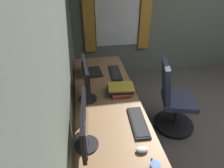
{
  "coord_description": "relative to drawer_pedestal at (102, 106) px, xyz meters",
  "views": [
    {
      "loc": [
        -1.38,
        2.16,
        2.01
      ],
      "look_at": [
        0.25,
        1.89,
        0.95
      ],
      "focal_mm": 30.44,
      "sensor_mm": 36.0,
      "label": 1
    }
  ],
  "objects": [
    {
      "name": "window_panel",
      "position": [
        1.44,
        -0.49,
        0.9
      ],
      "size": [
        0.02,
        0.8,
        1.19
      ],
      "primitive_type": "cube",
      "color": "white"
    },
    {
      "name": "desk",
      "position": [
        -0.41,
        -0.03,
        0.32
      ],
      "size": [
        2.32,
        0.71,
        0.73
      ],
      "color": "#936D47",
      "rests_on": "ground"
    },
    {
      "name": "curtain_near",
      "position": [
        1.41,
        -1.01,
        0.9
      ],
      "size": [
        0.05,
        0.2,
        1.35
      ],
      "primitive_type": "cube",
      "color": "gold"
    },
    {
      "name": "wall_back",
      "position": [
        -0.66,
        0.4,
        0.95
      ],
      "size": [
        4.82,
        0.1,
        2.6
      ],
      "primitive_type": "cube",
      "color": "slate",
      "rests_on": "ground"
    },
    {
      "name": "wall_right",
      "position": [
        1.5,
        -1.97,
        0.95
      ],
      "size": [
        0.1,
        5.23,
        2.6
      ],
      "primitive_type": "cube",
      "color": "slate",
      "rests_on": "ground"
    },
    {
      "name": "curtain_far",
      "position": [
        1.41,
        0.03,
        0.9
      ],
      "size": [
        0.05,
        0.2,
        1.35
      ],
      "primitive_type": "cube",
      "color": "gold"
    },
    {
      "name": "coffee_mug",
      "position": [
        -1.29,
        -0.24,
        0.43
      ],
      "size": [
        0.11,
        0.07,
        0.09
      ],
      "color": "#335193",
      "rests_on": "desk"
    },
    {
      "name": "mouse_main",
      "position": [
        -1.1,
        -0.21,
        0.4
      ],
      "size": [
        0.06,
        0.1,
        0.03
      ],
      "primitive_type": "ellipsoid",
      "color": "silver",
      "rests_on": "desk"
    },
    {
      "name": "book_stack_near",
      "position": [
        -0.28,
        -0.2,
        0.43
      ],
      "size": [
        0.26,
        0.33,
        0.09
      ],
      "color": "beige",
      "rests_on": "desk"
    },
    {
      "name": "drawer_pedestal",
      "position": [
        0.0,
        0.0,
        0.0
      ],
      "size": [
        0.4,
        0.51,
        0.69
      ],
      "color": "#936D47",
      "rests_on": "ground"
    },
    {
      "name": "office_chair",
      "position": [
        -0.18,
        -0.95,
        0.11
      ],
      "size": [
        0.56,
        0.6,
        0.97
      ],
      "color": "#383D56",
      "rests_on": "ground"
    },
    {
      "name": "monitor_secondary",
      "position": [
        -0.96,
        0.23,
        0.62
      ],
      "size": [
        0.54,
        0.2,
        0.4
      ],
      "color": "black",
      "rests_on": "desk"
    },
    {
      "name": "keyboard_main",
      "position": [
        0.19,
        -0.22,
        0.39
      ],
      "size": [
        0.42,
        0.15,
        0.02
      ],
      "color": "black",
      "rests_on": "desk"
    },
    {
      "name": "laptop_leftmost",
      "position": [
        0.26,
        0.12,
        0.43
      ],
      "size": [
        0.33,
        0.29,
        0.22
      ],
      "color": "black",
      "rests_on": "desk"
    },
    {
      "name": "monitor_primary",
      "position": [
        -0.33,
        0.18,
        0.63
      ],
      "size": [
        0.48,
        0.2,
        0.44
      ],
      "color": "black",
      "rests_on": "desk"
    },
    {
      "name": "keyboard_spare",
      "position": [
        -0.79,
        -0.26,
        0.39
      ],
      "size": [
        0.43,
        0.16,
        0.02
      ],
      "color": "black",
      "rests_on": "desk"
    }
  ]
}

